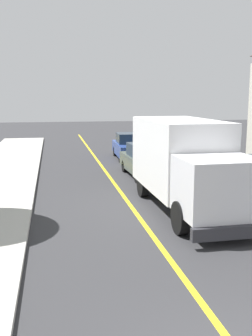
# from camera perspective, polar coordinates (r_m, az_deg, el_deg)

# --- Properties ---
(centre_line_yellow) EXTENTS (0.16, 56.00, 0.01)m
(centre_line_yellow) POSITION_cam_1_polar(r_m,az_deg,el_deg) (14.99, 0.51, -5.27)
(centre_line_yellow) COLOR gold
(centre_line_yellow) RESTS_ON ground
(box_truck) EXTENTS (2.52, 7.22, 3.20)m
(box_truck) POSITION_cam_1_polar(r_m,az_deg,el_deg) (14.24, 8.59, 1.04)
(box_truck) COLOR white
(box_truck) RESTS_ON ground
(parked_car_near) EXTENTS (1.97, 4.47, 1.67)m
(parked_car_near) POSITION_cam_1_polar(r_m,az_deg,el_deg) (20.05, 2.88, 1.02)
(parked_car_near) COLOR #4C564C
(parked_car_near) RESTS_ON ground
(parked_car_mid) EXTENTS (1.95, 4.46, 1.67)m
(parked_car_mid) POSITION_cam_1_polar(r_m,az_deg,el_deg) (25.73, 0.54, 3.11)
(parked_car_mid) COLOR #2D4793
(parked_car_mid) RESTS_ON ground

